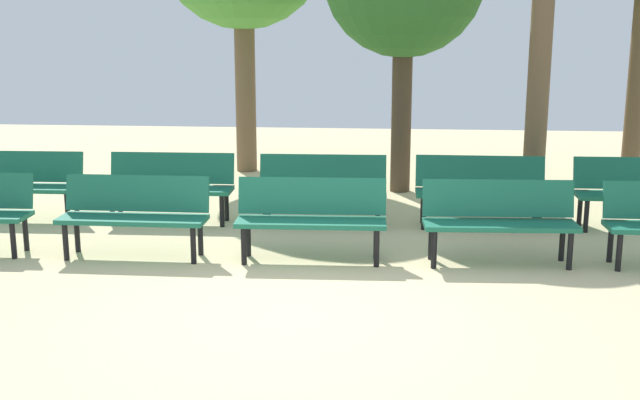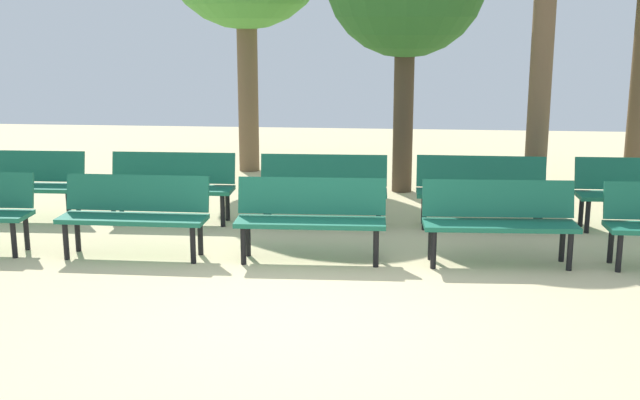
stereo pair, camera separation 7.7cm
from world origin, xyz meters
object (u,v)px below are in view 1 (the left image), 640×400
(bench_r1_c0, at_px, (19,181))
(bench_r1_c2, at_px, (322,185))
(bench_r0_c2, at_px, (311,214))
(bench_r0_c1, at_px, (135,211))
(tree_1, at_px, (538,91))
(bench_r1_c1, at_px, (171,183))
(bench_r0_c3, at_px, (499,216))
(bench_r1_c3, at_px, (480,187))

(bench_r1_c0, relative_size, bench_r1_c2, 1.00)
(bench_r1_c0, bearing_deg, bench_r0_c2, -21.60)
(bench_r0_c1, height_order, bench_r1_c0, same)
(tree_1, bearing_deg, bench_r0_c1, -151.37)
(bench_r0_c2, xyz_separation_m, bench_r1_c0, (-3.92, 1.45, 0.00))
(bench_r0_c2, height_order, tree_1, tree_1)
(bench_r1_c1, height_order, bench_r1_c2, same)
(bench_r0_c3, xyz_separation_m, bench_r1_c3, (-0.03, 1.54, 0.00))
(bench_r1_c1, bearing_deg, bench_r1_c3, 0.34)
(bench_r1_c2, distance_m, bench_r1_c3, 1.97)
(bench_r1_c0, xyz_separation_m, bench_r1_c3, (5.89, 0.15, 0.00))
(bench_r1_c3, bearing_deg, bench_r0_c2, -140.73)
(bench_r1_c0, relative_size, bench_r1_c1, 1.00)
(bench_r1_c0, relative_size, bench_r1_c3, 1.01)
(bench_r0_c2, relative_size, bench_r1_c1, 1.00)
(bench_r1_c3, bearing_deg, bench_r0_c3, -88.78)
(bench_r0_c1, distance_m, bench_r0_c2, 1.93)
(bench_r1_c3, xyz_separation_m, tree_1, (0.81, 0.94, 1.11))
(bench_r0_c1, relative_size, bench_r0_c2, 0.99)
(bench_r1_c1, bearing_deg, bench_r0_c1, -90.27)
(bench_r0_c3, xyz_separation_m, bench_r1_c0, (-5.92, 1.39, 0.00))
(bench_r0_c2, bearing_deg, bench_r1_c0, 158.07)
(bench_r0_c1, height_order, bench_r1_c1, same)
(bench_r1_c3, height_order, tree_1, tree_1)
(bench_r1_c0, xyz_separation_m, tree_1, (6.69, 1.09, 1.11))
(bench_r1_c2, bearing_deg, bench_r1_c1, 178.88)
(bench_r0_c2, distance_m, bench_r1_c2, 1.52)
(bench_r1_c2, height_order, tree_1, tree_1)
(bench_r0_c2, bearing_deg, bench_r1_c1, 140.69)
(bench_r1_c2, xyz_separation_m, tree_1, (2.78, 1.01, 1.11))
(bench_r0_c1, height_order, bench_r0_c2, same)
(bench_r1_c3, bearing_deg, bench_r1_c1, -178.57)
(bench_r1_c1, xyz_separation_m, tree_1, (4.72, 1.03, 1.11))
(bench_r1_c0, bearing_deg, bench_r0_c3, -14.57)
(bench_r0_c1, relative_size, bench_r0_c3, 0.99)
(bench_r0_c3, distance_m, bench_r1_c3, 1.54)
(bench_r0_c3, relative_size, tree_1, 0.50)
(bench_r0_c1, relative_size, bench_r1_c1, 1.00)
(bench_r0_c2, distance_m, bench_r1_c1, 2.47)
(bench_r0_c1, relative_size, bench_r1_c0, 0.99)
(bench_r1_c1, distance_m, tree_1, 4.96)
(bench_r1_c2, bearing_deg, bench_r0_c1, -142.69)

